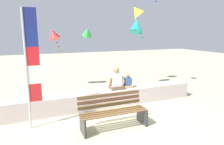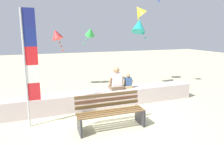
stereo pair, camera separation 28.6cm
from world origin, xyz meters
TOP-DOWN VIEW (x-y plane):
  - ground_plane at (0.00, 0.00)m, footprint 40.00×40.00m
  - seawall_ledge at (0.00, 1.15)m, footprint 6.91×0.62m
  - park_bench at (-0.24, -0.40)m, footprint 1.81×0.63m
  - person_adult at (0.54, 1.15)m, footprint 0.51×0.37m
  - person_child at (0.99, 1.15)m, footprint 0.34×0.25m
  - flag_banner at (-2.16, 0.38)m, footprint 0.35×0.05m
  - kite_yellow at (2.55, 3.38)m, footprint 0.80×0.70m
  - kite_red at (-1.11, 4.06)m, footprint 0.78×0.78m
  - kite_green at (0.46, 4.33)m, footprint 0.58×0.61m
  - kite_teal at (2.29, 2.92)m, footprint 0.96×0.98m

SIDE VIEW (x-z plane):
  - ground_plane at x=0.00m, z-range 0.00..0.00m
  - seawall_ledge at x=0.00m, z-range 0.00..0.56m
  - park_bench at x=-0.24m, z-range -0.01..0.87m
  - person_child at x=0.99m, z-range 0.50..1.02m
  - person_adult at x=0.54m, z-range 0.47..1.25m
  - flag_banner at x=-2.16m, z-range 0.21..3.30m
  - kite_red at x=-1.11m, z-range 1.88..2.92m
  - kite_green at x=0.46m, z-range 2.08..2.95m
  - kite_teal at x=2.29m, z-range 2.31..3.27m
  - kite_yellow at x=2.55m, z-range 3.01..3.92m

